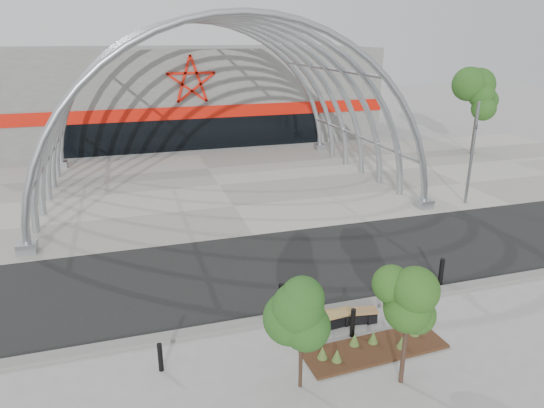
{
  "coord_description": "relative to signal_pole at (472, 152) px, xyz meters",
  "views": [
    {
      "loc": [
        -5.4,
        -13.66,
        9.06
      ],
      "look_at": [
        0.0,
        4.0,
        2.6
      ],
      "focal_mm": 32.0,
      "sensor_mm": 36.0,
      "label": 1
    }
  ],
  "objects": [
    {
      "name": "ground",
      "position": [
        -12.68,
        -7.95,
        -3.0
      ],
      "size": [
        140.0,
        140.0,
        0.0
      ],
      "primitive_type": "plane",
      "color": "gray",
      "rests_on": "ground"
    },
    {
      "name": "vault_canopy",
      "position": [
        -12.68,
        7.55,
        -2.98
      ],
      "size": [
        20.8,
        15.8,
        20.36
      ],
      "color": "#9BA0A5",
      "rests_on": "ground"
    },
    {
      "name": "bollard_0",
      "position": [
        -17.74,
        -9.7,
        -2.55
      ],
      "size": [
        0.14,
        0.14,
        0.88
      ],
      "primitive_type": "cylinder",
      "color": "black",
      "rests_on": "ground"
    },
    {
      "name": "bg_tree_1",
      "position": [
        8.32,
        10.05,
        1.25
      ],
      "size": [
        2.7,
        2.7,
        5.91
      ],
      "color": "black",
      "rests_on": "ground"
    },
    {
      "name": "planting_bed",
      "position": [
        -11.52,
        -10.62,
        -2.88
      ],
      "size": [
        4.51,
        1.57,
        0.47
      ],
      "color": "#331B13",
      "rests_on": "ground"
    },
    {
      "name": "road",
      "position": [
        -12.68,
        -4.45,
        -2.99
      ],
      "size": [
        140.0,
        7.0,
        0.02
      ],
      "primitive_type": "cube",
      "color": "black",
      "rests_on": "ground"
    },
    {
      "name": "bollard_3",
      "position": [
        -11.79,
        -9.77,
        -2.51
      ],
      "size": [
        0.16,
        0.16,
        0.97
      ],
      "primitive_type": "cylinder",
      "color": "black",
      "rests_on": "ground"
    },
    {
      "name": "bench_1",
      "position": [
        -11.67,
        -9.02,
        -2.78
      ],
      "size": [
        2.15,
        0.79,
        0.44
      ],
      "color": "black",
      "rests_on": "ground"
    },
    {
      "name": "street_tree_1",
      "position": [
        -11.46,
        -12.12,
        -0.3
      ],
      "size": [
        1.58,
        1.58,
        3.75
      ],
      "color": "#311E19",
      "rests_on": "ground"
    },
    {
      "name": "forecourt",
      "position": [
        -12.68,
        7.55,
        -2.98
      ],
      "size": [
        60.0,
        17.0,
        0.04
      ],
      "primitive_type": "cube",
      "color": "gray",
      "rests_on": "ground"
    },
    {
      "name": "bollard_4",
      "position": [
        -7.12,
        -7.74,
        -2.44
      ],
      "size": [
        0.18,
        0.18,
        1.1
      ],
      "primitive_type": "cylinder",
      "color": "black",
      "rests_on": "ground"
    },
    {
      "name": "kerb",
      "position": [
        -12.68,
        -8.2,
        -2.94
      ],
      "size": [
        60.0,
        0.5,
        0.12
      ],
      "primitive_type": "cube",
      "color": "slate",
      "rests_on": "ground"
    },
    {
      "name": "bollard_2",
      "position": [
        -13.55,
        -7.87,
        -2.43
      ],
      "size": [
        0.18,
        0.18,
        1.13
      ],
      "primitive_type": "cylinder",
      "color": "black",
      "rests_on": "ground"
    },
    {
      "name": "bollard_1",
      "position": [
        -13.4,
        -9.12,
        -2.45
      ],
      "size": [
        0.17,
        0.17,
        1.08
      ],
      "primitive_type": "cylinder",
      "color": "black",
      "rests_on": "ground"
    },
    {
      "name": "signal_pole",
      "position": [
        0.0,
        0.0,
        0.0
      ],
      "size": [
        0.16,
        0.8,
        5.73
      ],
      "color": "slate",
      "rests_on": "ground"
    },
    {
      "name": "arena_building",
      "position": [
        -12.68,
        25.5,
        0.99
      ],
      "size": [
        34.0,
        15.24,
        8.0
      ],
      "color": "slate",
      "rests_on": "ground"
    },
    {
      "name": "bench_0",
      "position": [
        -12.55,
        -9.11,
        -2.77
      ],
      "size": [
        2.27,
        0.71,
        0.47
      ],
      "color": "black",
      "rests_on": "ground"
    },
    {
      "name": "street_tree_0",
      "position": [
        -14.18,
        -11.48,
        -0.68
      ],
      "size": [
        1.41,
        1.41,
        3.22
      ],
      "color": "black",
      "rests_on": "ground"
    }
  ]
}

